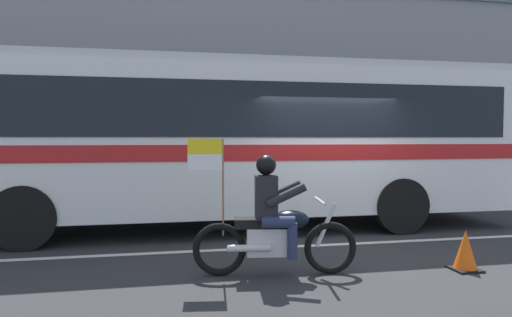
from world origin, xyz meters
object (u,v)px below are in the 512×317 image
transit_bus (229,133)px  motorcycle_with_rider (273,224)px  fire_hydrant (251,186)px  traffic_cone (465,251)px

transit_bus → motorcycle_with_rider: 3.45m
fire_hydrant → traffic_cone: fire_hydrant is taller
transit_bus → fire_hydrant: size_ratio=14.85×
fire_hydrant → traffic_cone: bearing=-74.1°
fire_hydrant → motorcycle_with_rider: bearing=-97.8°
transit_bus → traffic_cone: bearing=-52.3°
fire_hydrant → traffic_cone: (1.78, -6.24, -0.26)m
fire_hydrant → traffic_cone: 6.49m
transit_bus → motorcycle_with_rider: (0.14, -3.22, -1.22)m
motorcycle_with_rider → traffic_cone: bearing=-6.6°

